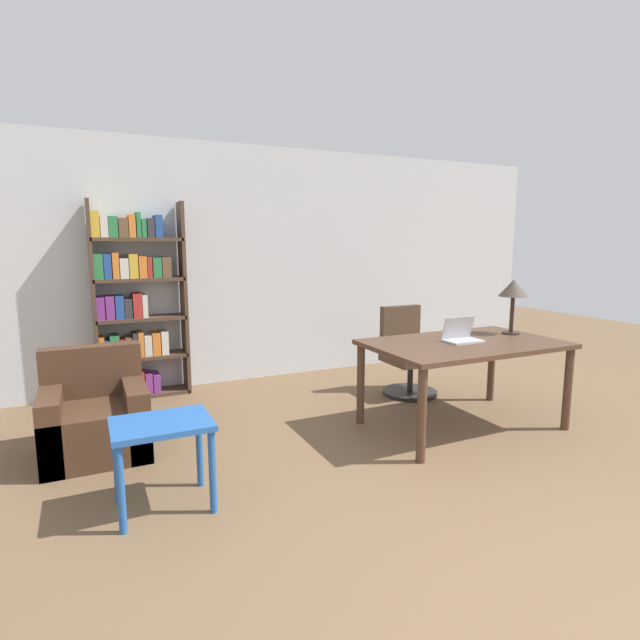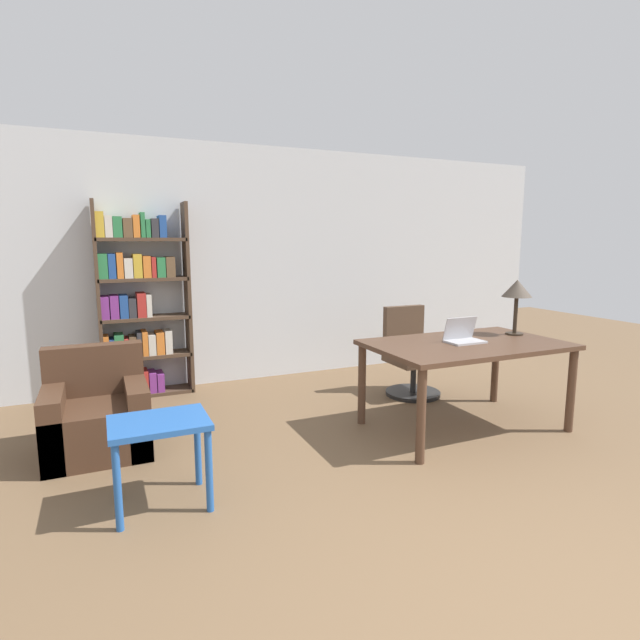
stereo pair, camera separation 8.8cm
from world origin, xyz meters
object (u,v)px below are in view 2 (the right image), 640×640
object	(u,v)px
laptop	(463,337)
table_lamp	(517,291)
bookshelf	(138,305)
desk	(466,352)
armchair	(97,417)
office_chair	(410,357)
side_table_blue	(160,436)

from	to	relation	value
laptop	table_lamp	bearing A→B (deg)	7.54
laptop	bookshelf	world-z (taller)	bookshelf
table_lamp	bookshelf	world-z (taller)	bookshelf
desk	laptop	bearing A→B (deg)	130.80
armchair	bookshelf	world-z (taller)	bookshelf
armchair	office_chair	bearing A→B (deg)	4.91
armchair	desk	bearing A→B (deg)	-14.56
armchair	bookshelf	bearing A→B (deg)	72.34
office_chair	side_table_blue	distance (m)	3.03
desk	bookshelf	size ratio (longest dim) A/B	0.82
table_lamp	office_chair	size ratio (longest dim) A/B	0.55
bookshelf	desk	bearing A→B (deg)	-40.36
desk	bookshelf	bearing A→B (deg)	139.64
desk	laptop	xyz separation A→B (m)	(-0.02, 0.02, 0.13)
office_chair	bookshelf	size ratio (longest dim) A/B	0.46
desk	laptop	size ratio (longest dim) A/B	5.20
desk	bookshelf	xyz separation A→B (m)	(-2.51, 2.13, 0.29)
office_chair	side_table_blue	size ratio (longest dim) A/B	1.60
desk	armchair	distance (m)	3.07
table_lamp	armchair	bearing A→B (deg)	169.71
office_chair	side_table_blue	bearing A→B (deg)	-154.00
laptop	armchair	size ratio (longest dim) A/B	0.40
office_chair	bookshelf	world-z (taller)	bookshelf
laptop	armchair	world-z (taller)	laptop
laptop	table_lamp	xyz separation A→B (m)	(0.68, 0.09, 0.36)
office_chair	armchair	world-z (taller)	office_chair
office_chair	armchair	xyz separation A→B (m)	(-3.08, -0.26, -0.13)
laptop	bookshelf	bearing A→B (deg)	139.72
side_table_blue	bookshelf	world-z (taller)	bookshelf
laptop	office_chair	size ratio (longest dim) A/B	0.34
side_table_blue	office_chair	bearing A→B (deg)	26.00
office_chair	laptop	bearing A→B (deg)	-98.66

